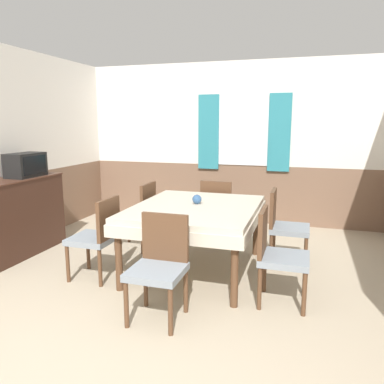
{
  "coord_description": "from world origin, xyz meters",
  "views": [
    {
      "loc": [
        1.23,
        -1.52,
        1.65
      ],
      "look_at": [
        0.04,
        2.31,
        0.9
      ],
      "focal_mm": 35.0,
      "sensor_mm": 36.0,
      "label": 1
    }
  ],
  "objects_px": {
    "dining_table": "(196,215)",
    "tv": "(26,165)",
    "chair_head_near": "(160,263)",
    "chair_left_far": "(139,213)",
    "chair_right_near": "(277,253)",
    "sideboard": "(18,216)",
    "vase": "(197,199)",
    "chair_head_window": "(218,208)",
    "chair_left_near": "(98,235)",
    "chair_right_far": "(284,224)"
  },
  "relations": [
    {
      "from": "dining_table",
      "to": "chair_right_far",
      "type": "height_order",
      "value": "chair_right_far"
    },
    {
      "from": "chair_head_near",
      "to": "chair_right_far",
      "type": "xyz_separation_m",
      "value": [
        0.92,
        1.57,
        0.0
      ]
    },
    {
      "from": "chair_left_near",
      "to": "sideboard",
      "type": "xyz_separation_m",
      "value": [
        -1.35,
        0.37,
        0.01
      ]
    },
    {
      "from": "chair_head_window",
      "to": "vase",
      "type": "xyz_separation_m",
      "value": [
        -0.01,
        -0.97,
        0.32
      ]
    },
    {
      "from": "chair_head_window",
      "to": "chair_right_far",
      "type": "xyz_separation_m",
      "value": [
        0.92,
        -0.55,
        0.0
      ]
    },
    {
      "from": "chair_head_window",
      "to": "vase",
      "type": "height_order",
      "value": "chair_head_window"
    },
    {
      "from": "chair_right_near",
      "to": "vase",
      "type": "relative_size",
      "value": 8.29
    },
    {
      "from": "chair_head_window",
      "to": "chair_left_near",
      "type": "xyz_separation_m",
      "value": [
        -0.92,
        -1.57,
        0.0
      ]
    },
    {
      "from": "chair_left_far",
      "to": "chair_right_far",
      "type": "xyz_separation_m",
      "value": [
        1.85,
        0.0,
        0.0
      ]
    },
    {
      "from": "sideboard",
      "to": "tv",
      "type": "relative_size",
      "value": 2.62
    },
    {
      "from": "chair_head_near",
      "to": "chair_left_far",
      "type": "bearing_deg",
      "value": -59.49
    },
    {
      "from": "chair_left_far",
      "to": "chair_head_near",
      "type": "bearing_deg",
      "value": -149.49
    },
    {
      "from": "chair_left_near",
      "to": "chair_left_far",
      "type": "relative_size",
      "value": 1.0
    },
    {
      "from": "chair_left_near",
      "to": "chair_right_far",
      "type": "relative_size",
      "value": 1.0
    },
    {
      "from": "chair_right_near",
      "to": "chair_head_window",
      "type": "xyz_separation_m",
      "value": [
        -0.92,
        1.57,
        0.0
      ]
    },
    {
      "from": "chair_left_far",
      "to": "sideboard",
      "type": "bearing_deg",
      "value": 115.57
    },
    {
      "from": "chair_left_far",
      "to": "tv",
      "type": "relative_size",
      "value": 1.81
    },
    {
      "from": "vase",
      "to": "chair_left_far",
      "type": "bearing_deg",
      "value": 155.41
    },
    {
      "from": "chair_right_near",
      "to": "sideboard",
      "type": "relative_size",
      "value": 0.69
    },
    {
      "from": "chair_head_window",
      "to": "chair_right_far",
      "type": "height_order",
      "value": "same"
    },
    {
      "from": "chair_right_far",
      "to": "tv",
      "type": "relative_size",
      "value": 1.81
    },
    {
      "from": "chair_head_near",
      "to": "vase",
      "type": "bearing_deg",
      "value": -89.35
    },
    {
      "from": "chair_right_far",
      "to": "sideboard",
      "type": "xyz_separation_m",
      "value": [
        -3.2,
        -0.65,
        0.01
      ]
    },
    {
      "from": "chair_head_window",
      "to": "tv",
      "type": "height_order",
      "value": "tv"
    },
    {
      "from": "dining_table",
      "to": "tv",
      "type": "height_order",
      "value": "tv"
    },
    {
      "from": "dining_table",
      "to": "sideboard",
      "type": "bearing_deg",
      "value": -176.47
    },
    {
      "from": "chair_left_far",
      "to": "tv",
      "type": "bearing_deg",
      "value": 110.43
    },
    {
      "from": "vase",
      "to": "chair_right_far",
      "type": "bearing_deg",
      "value": 23.98
    },
    {
      "from": "dining_table",
      "to": "chair_right_far",
      "type": "xyz_separation_m",
      "value": [
        0.92,
        0.51,
        -0.17
      ]
    },
    {
      "from": "sideboard",
      "to": "vase",
      "type": "distance_m",
      "value": 2.3
    },
    {
      "from": "chair_left_near",
      "to": "chair_left_far",
      "type": "height_order",
      "value": "same"
    },
    {
      "from": "chair_head_near",
      "to": "dining_table",
      "type": "bearing_deg",
      "value": -90.0
    },
    {
      "from": "chair_head_near",
      "to": "chair_left_near",
      "type": "bearing_deg",
      "value": -30.93
    },
    {
      "from": "vase",
      "to": "dining_table",
      "type": "bearing_deg",
      "value": -81.78
    },
    {
      "from": "dining_table",
      "to": "chair_left_near",
      "type": "bearing_deg",
      "value": -151.24
    },
    {
      "from": "chair_right_near",
      "to": "tv",
      "type": "xyz_separation_m",
      "value": [
        -3.16,
        0.52,
        0.64
      ]
    },
    {
      "from": "chair_head_near",
      "to": "vase",
      "type": "distance_m",
      "value": 1.19
    },
    {
      "from": "chair_head_near",
      "to": "chair_left_near",
      "type": "relative_size",
      "value": 1.0
    },
    {
      "from": "dining_table",
      "to": "vase",
      "type": "relative_size",
      "value": 15.28
    },
    {
      "from": "chair_right_near",
      "to": "chair_head_window",
      "type": "relative_size",
      "value": 1.0
    },
    {
      "from": "dining_table",
      "to": "vase",
      "type": "xyz_separation_m",
      "value": [
        -0.01,
        0.09,
        0.15
      ]
    },
    {
      "from": "chair_left_far",
      "to": "tv",
      "type": "height_order",
      "value": "tv"
    },
    {
      "from": "dining_table",
      "to": "chair_left_far",
      "type": "xyz_separation_m",
      "value": [
        -0.92,
        0.51,
        -0.17
      ]
    },
    {
      "from": "dining_table",
      "to": "tv",
      "type": "bearing_deg",
      "value": 179.54
    },
    {
      "from": "dining_table",
      "to": "chair_head_window",
      "type": "height_order",
      "value": "chair_head_window"
    },
    {
      "from": "sideboard",
      "to": "vase",
      "type": "bearing_deg",
      "value": 5.82
    },
    {
      "from": "sideboard",
      "to": "tv",
      "type": "distance_m",
      "value": 0.65
    },
    {
      "from": "chair_right_far",
      "to": "sideboard",
      "type": "distance_m",
      "value": 3.26
    },
    {
      "from": "chair_head_near",
      "to": "chair_left_far",
      "type": "xyz_separation_m",
      "value": [
        -0.92,
        1.57,
        0.0
      ]
    },
    {
      "from": "chair_left_near",
      "to": "chair_left_far",
      "type": "xyz_separation_m",
      "value": [
        0.0,
        1.01,
        0.0
      ]
    }
  ]
}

